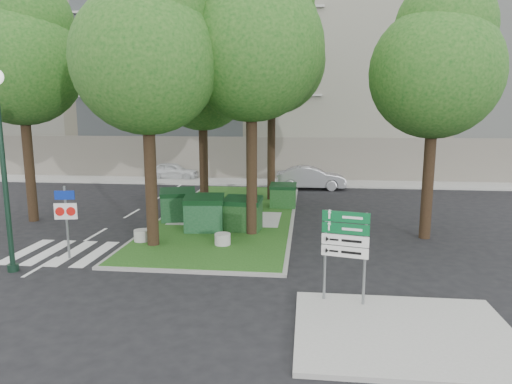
# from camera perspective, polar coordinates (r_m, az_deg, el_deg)

# --- Properties ---
(ground) EXTENTS (120.00, 120.00, 0.00)m
(ground) POSITION_cam_1_polar(r_m,az_deg,el_deg) (15.06, -10.32, -9.79)
(ground) COLOR black
(ground) RESTS_ON ground
(median_island) EXTENTS (6.00, 16.00, 0.12)m
(median_island) POSITION_cam_1_polar(r_m,az_deg,el_deg) (22.43, -3.26, -2.86)
(median_island) COLOR #174614
(median_island) RESTS_ON ground
(median_kerb) EXTENTS (6.30, 16.30, 0.10)m
(median_kerb) POSITION_cam_1_polar(r_m,az_deg,el_deg) (22.43, -3.26, -2.88)
(median_kerb) COLOR gray
(median_kerb) RESTS_ON ground
(sidewalk_corner) EXTENTS (5.00, 4.00, 0.12)m
(sidewalk_corner) POSITION_cam_1_polar(r_m,az_deg,el_deg) (11.47, 18.06, -16.40)
(sidewalk_corner) COLOR #999993
(sidewalk_corner) RESTS_ON ground
(building_sidewalk) EXTENTS (42.00, 3.00, 0.12)m
(building_sidewalk) POSITION_cam_1_polar(r_m,az_deg,el_deg) (32.71, -1.06, 1.26)
(building_sidewalk) COLOR #999993
(building_sidewalk) RESTS_ON ground
(zebra_crossing) EXTENTS (5.00, 3.00, 0.01)m
(zebra_crossing) POSITION_cam_1_polar(r_m,az_deg,el_deg) (17.76, -20.68, -7.18)
(zebra_crossing) COLOR silver
(zebra_crossing) RESTS_ON ground
(apartment_building) EXTENTS (41.00, 12.00, 16.00)m
(apartment_building) POSITION_cam_1_polar(r_m,az_deg,el_deg) (39.88, 0.34, 14.29)
(apartment_building) COLOR tan
(apartment_building) RESTS_ON ground
(tree_median_near_left) EXTENTS (5.20, 5.20, 10.53)m
(tree_median_near_left) POSITION_cam_1_polar(r_m,az_deg,el_deg) (17.20, -13.30, 17.30)
(tree_median_near_left) COLOR black
(tree_median_near_left) RESTS_ON ground
(tree_median_near_right) EXTENTS (5.60, 5.60, 11.46)m
(tree_median_near_right) POSITION_cam_1_polar(r_m,az_deg,el_deg) (18.46, -0.25, 19.15)
(tree_median_near_right) COLOR black
(tree_median_near_right) RESTS_ON ground
(tree_median_mid) EXTENTS (4.80, 4.80, 9.99)m
(tree_median_mid) POSITION_cam_1_polar(r_m,az_deg,el_deg) (23.25, -6.53, 14.71)
(tree_median_mid) COLOR black
(tree_median_mid) RESTS_ON ground
(tree_median_far) EXTENTS (5.80, 5.80, 11.93)m
(tree_median_far) POSITION_cam_1_polar(r_m,az_deg,el_deg) (25.88, 2.21, 17.28)
(tree_median_far) COLOR black
(tree_median_far) RESTS_ON ground
(tree_street_left) EXTENTS (5.40, 5.40, 11.00)m
(tree_street_left) POSITION_cam_1_polar(r_m,az_deg,el_deg) (23.45, -27.22, 15.31)
(tree_street_left) COLOR black
(tree_street_left) RESTS_ON ground
(tree_street_right) EXTENTS (5.00, 5.00, 10.06)m
(tree_street_right) POSITION_cam_1_polar(r_m,az_deg,el_deg) (19.33, 21.80, 15.04)
(tree_street_right) COLOR black
(tree_street_right) RESTS_ON ground
(dumpster_a) EXTENTS (1.83, 1.51, 1.48)m
(dumpster_a) POSITION_cam_1_polar(r_m,az_deg,el_deg) (21.19, -9.73, -1.63)
(dumpster_a) COLOR #103B19
(dumpster_a) RESTS_ON median_island
(dumpster_b) EXTENTS (1.76, 1.33, 1.53)m
(dumpster_b) POSITION_cam_1_polar(r_m,az_deg,el_deg) (19.23, -6.49, -2.67)
(dumpster_b) COLOR #12401F
(dumpster_b) RESTS_ON median_island
(dumpster_c) EXTENTS (1.65, 1.24, 1.44)m
(dumpster_c) POSITION_cam_1_polar(r_m,az_deg,el_deg) (19.22, -1.65, -2.76)
(dumpster_c) COLOR #10340F
(dumpster_c) RESTS_ON median_island
(dumpster_d) EXTENTS (1.38, 0.98, 1.27)m
(dumpster_d) POSITION_cam_1_polar(r_m,az_deg,el_deg) (23.83, 3.41, -0.45)
(dumpster_d) COLOR #134014
(dumpster_d) RESTS_ON median_island
(bollard_left) EXTENTS (0.61, 0.61, 0.43)m
(bollard_left) POSITION_cam_1_polar(r_m,az_deg,el_deg) (18.26, -14.07, -5.27)
(bollard_left) COLOR #A2A29C
(bollard_left) RESTS_ON median_island
(bollard_right) EXTENTS (0.60, 0.60, 0.43)m
(bollard_right) POSITION_cam_1_polar(r_m,az_deg,el_deg) (17.27, -4.20, -5.89)
(bollard_right) COLOR #A2A19D
(bollard_right) RESTS_ON median_island
(bollard_mid) EXTENTS (0.59, 0.59, 0.42)m
(bollard_mid) POSITION_cam_1_polar(r_m,az_deg,el_deg) (19.74, -7.94, -3.92)
(bollard_mid) COLOR gray
(bollard_mid) RESTS_ON median_island
(litter_bin) EXTENTS (0.36, 0.36, 0.62)m
(litter_bin) POSITION_cam_1_polar(r_m,az_deg,el_deg) (24.59, 3.96, -0.83)
(litter_bin) COLOR yellow
(litter_bin) RESTS_ON median_island
(street_lamp) EXTENTS (0.51, 0.51, 6.35)m
(street_lamp) POSITION_cam_1_polar(r_m,az_deg,el_deg) (16.07, -29.22, 4.93)
(street_lamp) COLOR black
(street_lamp) RESTS_ON ground
(traffic_sign_pole) EXTENTS (0.76, 0.17, 2.56)m
(traffic_sign_pole) POSITION_cam_1_polar(r_m,az_deg,el_deg) (16.98, -22.65, -2.37)
(traffic_sign_pole) COLOR slate
(traffic_sign_pole) RESTS_ON ground
(directional_sign) EXTENTS (1.19, 0.33, 2.43)m
(directional_sign) POSITION_cam_1_polar(r_m,az_deg,el_deg) (12.07, 11.09, -6.19)
(directional_sign) COLOR slate
(directional_sign) RESTS_ON sidewalk_corner
(car_white) EXTENTS (3.87, 1.65, 1.30)m
(car_white) POSITION_cam_1_polar(r_m,az_deg,el_deg) (34.81, -10.37, 2.62)
(car_white) COLOR silver
(car_white) RESTS_ON ground
(car_silver) EXTENTS (4.60, 1.74, 1.50)m
(car_silver) POSITION_cam_1_polar(r_m,az_deg,el_deg) (30.23, 6.87, 1.78)
(car_silver) COLOR #94949B
(car_silver) RESTS_ON ground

